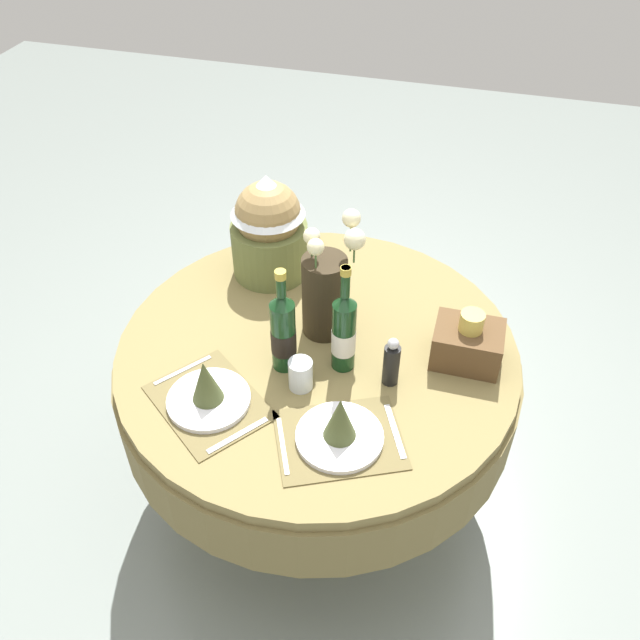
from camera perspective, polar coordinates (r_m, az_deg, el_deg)
ground at (r=2.65m, az=-0.19°, el=-13.85°), size 8.00×8.00×0.00m
dining_table at (r=2.19m, az=-0.22°, el=-4.99°), size 1.28×1.28×0.74m
place_setting_left at (r=1.91m, az=-9.63°, el=-6.04°), size 0.43×0.41×0.16m
place_setting_right at (r=1.80m, az=1.71°, el=-9.26°), size 0.42×0.38×0.16m
flower_vase at (r=2.04m, az=0.51°, el=2.64°), size 0.19×0.16×0.42m
wine_bottle_left at (r=1.93m, az=2.06°, el=-0.98°), size 0.07×0.07×0.37m
wine_bottle_centre at (r=1.93m, az=-3.17°, el=-1.00°), size 0.08×0.08×0.36m
tumbler_mid at (r=1.93m, az=-1.70°, el=-4.68°), size 0.07×0.07×0.10m
pepper_mill at (r=1.93m, az=6.14°, el=-3.66°), size 0.05×0.05×0.17m
gift_tub_back_left at (r=2.27m, az=-4.44°, el=8.28°), size 0.26×0.26×0.38m
woven_basket_side_right at (r=2.04m, az=12.53°, el=-1.93°), size 0.20×0.16×0.18m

